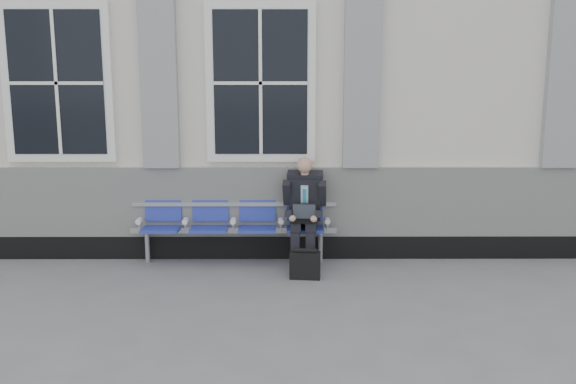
{
  "coord_description": "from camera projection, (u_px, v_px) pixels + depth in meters",
  "views": [
    {
      "loc": [
        0.66,
        -6.55,
        2.46
      ],
      "look_at": [
        0.69,
        0.9,
        0.99
      ],
      "focal_mm": 40.0,
      "sensor_mm": 36.0,
      "label": 1
    }
  ],
  "objects": [
    {
      "name": "bench",
      "position": [
        234.0,
        219.0,
        8.09
      ],
      "size": [
        2.6,
        0.47,
        0.91
      ],
      "color": "#9EA0A3",
      "rests_on": "ground"
    },
    {
      "name": "briefcase",
      "position": [
        305.0,
        265.0,
        7.51
      ],
      "size": [
        0.37,
        0.18,
        0.37
      ],
      "color": "black",
      "rests_on": "ground"
    },
    {
      "name": "businessman",
      "position": [
        304.0,
        207.0,
        7.93
      ],
      "size": [
        0.55,
        0.74,
        1.36
      ],
      "color": "black",
      "rests_on": "ground"
    },
    {
      "name": "ground",
      "position": [
        225.0,
        298.0,
        6.9
      ],
      "size": [
        70.0,
        70.0,
        0.0
      ],
      "primitive_type": "plane",
      "color": "slate",
      "rests_on": "ground"
    },
    {
      "name": "station_building",
      "position": [
        242.0,
        81.0,
        9.88
      ],
      "size": [
        14.4,
        4.4,
        4.49
      ],
      "color": "beige",
      "rests_on": "ground"
    }
  ]
}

